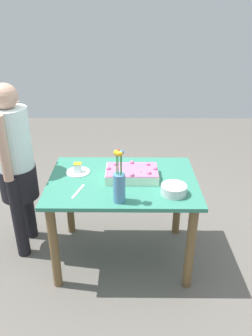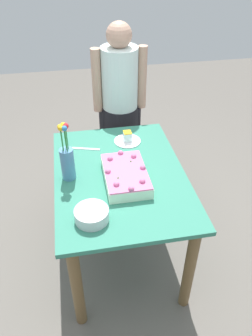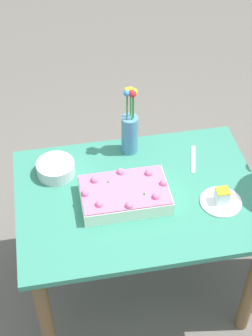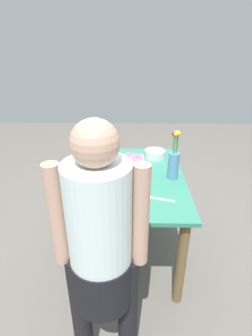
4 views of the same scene
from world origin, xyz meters
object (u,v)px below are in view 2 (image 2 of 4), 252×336
sheet_cake (125,175)px  fruit_bowl (92,215)px  cake_knife (86,149)px  flower_vase (67,160)px  person_standing (120,100)px  serving_plate_with_slice (127,139)px

sheet_cake → fruit_bowl: size_ratio=2.19×
sheet_cake → cake_knife: 0.46m
fruit_bowl → cake_knife: bearing=-1.9°
flower_vase → fruit_bowl: flower_vase is taller
flower_vase → fruit_bowl: size_ratio=2.06×
fruit_bowl → flower_vase: bearing=15.0°
cake_knife → fruit_bowl: fruit_bowl is taller
person_standing → cake_knife: bearing=-31.5°
sheet_cake → cake_knife: (0.40, 0.22, -0.04)m
serving_plate_with_slice → person_standing: person_standing is taller
serving_plate_with_slice → flower_vase: 0.58m
flower_vase → person_standing: person_standing is taller
sheet_cake → cake_knife: size_ratio=2.00×
serving_plate_with_slice → flower_vase: size_ratio=0.51×
cake_knife → flower_vase: bearing=-96.4°
sheet_cake → person_standing: (0.96, -0.12, 0.04)m
fruit_bowl → person_standing: bearing=-16.2°
sheet_cake → fruit_bowl: bearing=141.4°
serving_plate_with_slice → cake_knife: serving_plate_with_slice is taller
flower_vase → sheet_cake: bearing=-104.6°
fruit_bowl → person_standing: (1.26, -0.37, 0.05)m
fruit_bowl → person_standing: person_standing is taller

